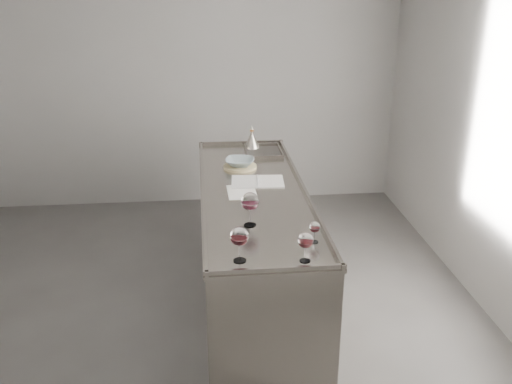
{
  "coord_description": "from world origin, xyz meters",
  "views": [
    {
      "loc": [
        0.13,
        -3.53,
        2.45
      ],
      "look_at": [
        0.49,
        0.08,
        1.02
      ],
      "focal_mm": 40.0,
      "sensor_mm": 36.0,
      "label": 1
    }
  ],
  "objects": [
    {
      "name": "room_shell",
      "position": [
        0.0,
        0.0,
        1.4
      ],
      "size": [
        4.54,
        5.04,
        2.84
      ],
      "color": "#494745",
      "rests_on": "ground"
    },
    {
      "name": "notebook",
      "position": [
        0.55,
        0.48,
        0.95
      ],
      "size": [
        0.41,
        0.3,
        0.02
      ],
      "rotation": [
        0.0,
        0.0,
        -0.08
      ],
      "color": "white",
      "rests_on": "counter"
    },
    {
      "name": "wine_glass_left",
      "position": [
        0.32,
        -0.74,
        1.08
      ],
      "size": [
        0.1,
        0.1,
        0.2
      ],
      "rotation": [
        0.0,
        0.0,
        0.04
      ],
      "color": "white",
      "rests_on": "counter"
    },
    {
      "name": "counter",
      "position": [
        0.5,
        0.3,
        0.47
      ],
      "size": [
        0.77,
        2.42,
        0.97
      ],
      "color": "gray",
      "rests_on": "ground"
    },
    {
      "name": "wine_glass_middle",
      "position": [
        0.42,
        -0.28,
        1.1
      ],
      "size": [
        0.11,
        0.11,
        0.22
      ],
      "rotation": [
        0.0,
        0.0,
        -0.2
      ],
      "color": "white",
      "rests_on": "counter"
    },
    {
      "name": "ceramic_bowl",
      "position": [
        0.44,
        0.83,
        0.99
      ],
      "size": [
        0.27,
        0.27,
        0.06
      ],
      "primitive_type": "imported",
      "rotation": [
        0.0,
        0.0,
        -0.16
      ],
      "color": "#8B9CA2",
      "rests_on": "trivet"
    },
    {
      "name": "loose_paper_top",
      "position": [
        0.41,
        0.29,
        0.94
      ],
      "size": [
        0.21,
        0.3,
        0.0
      ],
      "primitive_type": "cube",
      "rotation": [
        0.0,
        0.0,
        0.02
      ],
      "color": "white",
      "rests_on": "counter"
    },
    {
      "name": "wine_funnel",
      "position": [
        0.59,
        1.38,
        1.0
      ],
      "size": [
        0.14,
        0.14,
        0.21
      ],
      "rotation": [
        0.0,
        0.0,
        0.23
      ],
      "color": "#B3AB9F",
      "rests_on": "counter"
    },
    {
      "name": "wine_glass_right",
      "position": [
        0.68,
        -0.78,
        1.06
      ],
      "size": [
        0.09,
        0.09,
        0.17
      ],
      "rotation": [
        0.0,
        0.0,
        0.24
      ],
      "color": "white",
      "rests_on": "counter"
    },
    {
      "name": "wine_glass_small",
      "position": [
        0.77,
        -0.56,
        1.03
      ],
      "size": [
        0.06,
        0.06,
        0.13
      ],
      "rotation": [
        0.0,
        0.0,
        0.0
      ],
      "color": "white",
      "rests_on": "counter"
    },
    {
      "name": "trivet",
      "position": [
        0.44,
        0.83,
        0.95
      ],
      "size": [
        0.29,
        0.29,
        0.02
      ],
      "primitive_type": "cylinder",
      "rotation": [
        0.0,
        0.0,
        0.09
      ],
      "color": "#CCB884",
      "rests_on": "counter"
    }
  ]
}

